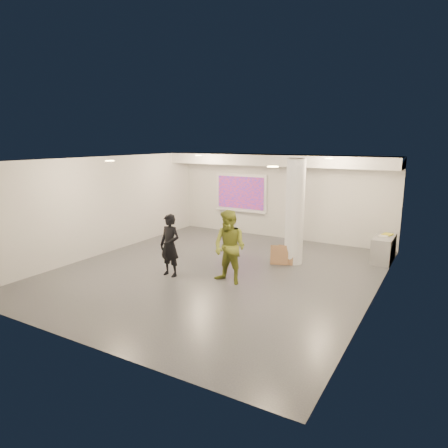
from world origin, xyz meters
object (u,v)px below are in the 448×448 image
Objects in this scene: credenza at (383,249)px; column at (295,212)px; projection_screen at (241,193)px; man at (230,247)px; woman at (170,245)px.

column is at bearing -145.89° from credenza.
projection_screen is 1.64× the size of credenza.
column is at bearing -40.56° from projection_screen.
column is 2.55m from man.
man reaches higher than woman.
projection_screen is 5.54m from man.
credenza is at bearing 45.27° from woman.
man is (-0.79, -2.35, -0.58)m from column.
projection_screen reaches higher than credenza.
woman reaches higher than credenza.
man is at bearing 13.70° from woman.
projection_screen is 5.39m from woman.
credenza is at bearing 34.01° from column.
woman is at bearing -82.50° from projection_screen.
projection_screen reaches higher than man.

